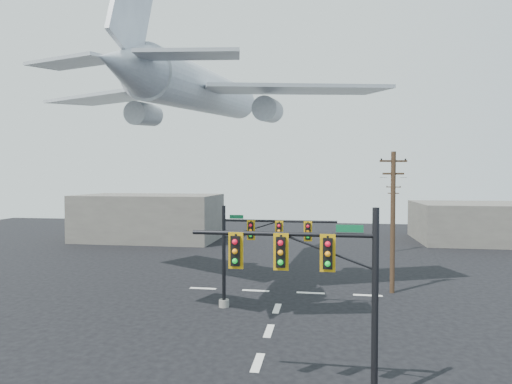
% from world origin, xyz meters
% --- Properties ---
extents(ground, '(120.00, 120.00, 0.00)m').
position_xyz_m(ground, '(0.00, 0.00, 0.00)').
color(ground, black).
rests_on(ground, ground).
extents(lane_markings, '(14.00, 21.20, 0.01)m').
position_xyz_m(lane_markings, '(0.00, 5.33, 0.01)').
color(lane_markings, silver).
rests_on(lane_markings, ground).
extents(signal_mast_near, '(7.23, 0.80, 7.24)m').
position_xyz_m(signal_mast_near, '(3.02, -2.82, 4.10)').
color(signal_mast_near, gray).
rests_on(signal_mast_near, ground).
extents(signal_mast_far, '(7.45, 0.72, 6.52)m').
position_xyz_m(signal_mast_far, '(-1.57, 7.78, 3.73)').
color(signal_mast_far, gray).
rests_on(signal_mast_far, ground).
extents(utility_pole_a, '(1.99, 0.71, 10.16)m').
position_xyz_m(utility_pole_a, '(7.80, 13.01, 5.31)').
color(utility_pole_a, '#402E1B').
rests_on(utility_pole_a, ground).
extents(utility_pole_b, '(1.56, 0.42, 7.76)m').
position_xyz_m(utility_pole_b, '(10.57, 30.65, 4.06)').
color(utility_pole_b, '#402E1B').
rests_on(utility_pole_b, ground).
extents(power_lines, '(4.40, 17.64, 0.03)m').
position_xyz_m(power_lines, '(9.19, 21.83, 8.31)').
color(power_lines, black).
extents(airliner, '(27.90, 29.37, 7.60)m').
position_xyz_m(airliner, '(-6.17, 13.46, 14.86)').
color(airliner, silver).
extents(building_left, '(18.00, 10.00, 6.00)m').
position_xyz_m(building_left, '(-20.00, 35.00, 3.00)').
color(building_left, slate).
rests_on(building_left, ground).
extents(building_right, '(14.00, 12.00, 5.00)m').
position_xyz_m(building_right, '(22.00, 40.00, 2.50)').
color(building_right, slate).
rests_on(building_right, ground).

